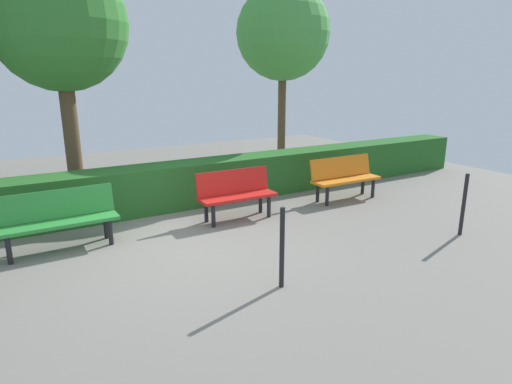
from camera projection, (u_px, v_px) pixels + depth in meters
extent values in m
plane|color=gray|center=(184.00, 245.00, 6.44)|extent=(17.90, 17.90, 0.00)
cube|color=orange|center=(346.00, 180.00, 8.69)|extent=(1.51, 0.44, 0.05)
cube|color=orange|center=(341.00, 167.00, 8.78)|extent=(1.51, 0.15, 0.42)
cylinder|color=black|center=(373.00, 188.00, 8.91)|extent=(0.07, 0.07, 0.39)
cylinder|color=black|center=(363.00, 185.00, 9.16)|extent=(0.07, 0.07, 0.39)
cylinder|color=black|center=(327.00, 196.00, 8.33)|extent=(0.07, 0.07, 0.39)
cylinder|color=black|center=(318.00, 193.00, 8.58)|extent=(0.07, 0.07, 0.39)
cube|color=red|center=(238.00, 197.00, 7.48)|extent=(1.39, 0.44, 0.05)
cube|color=red|center=(233.00, 181.00, 7.58)|extent=(1.38, 0.13, 0.42)
cylinder|color=black|center=(269.00, 207.00, 7.67)|extent=(0.07, 0.07, 0.39)
cylinder|color=black|center=(260.00, 202.00, 7.93)|extent=(0.07, 0.07, 0.39)
cylinder|color=black|center=(213.00, 216.00, 7.16)|extent=(0.07, 0.07, 0.39)
cylinder|color=black|center=(206.00, 211.00, 7.41)|extent=(0.07, 0.07, 0.39)
cube|color=#2D8C38|center=(59.00, 223.00, 6.16)|extent=(1.64, 0.44, 0.05)
cube|color=#2D8C38|center=(55.00, 204.00, 6.25)|extent=(1.63, 0.13, 0.42)
cylinder|color=black|center=(110.00, 232.00, 6.43)|extent=(0.07, 0.07, 0.39)
cylinder|color=black|center=(106.00, 226.00, 6.67)|extent=(0.07, 0.07, 0.39)
cylinder|color=black|center=(9.00, 251.00, 5.76)|extent=(0.07, 0.07, 0.39)
cylinder|color=black|center=(8.00, 243.00, 6.01)|extent=(0.07, 0.07, 0.39)
cube|color=#266023|center=(204.00, 182.00, 8.50)|extent=(13.90, 0.71, 0.85)
cylinder|color=brown|center=(282.00, 118.00, 11.05)|extent=(0.20, 0.20, 2.77)
sphere|color=#479942|center=(283.00, 33.00, 10.50)|extent=(2.30, 2.30, 2.30)
cylinder|color=brown|center=(72.00, 136.00, 8.36)|extent=(0.29, 0.29, 2.64)
sphere|color=#337A2D|center=(59.00, 23.00, 7.81)|extent=(2.47, 2.47, 2.47)
cylinder|color=black|center=(464.00, 205.00, 6.74)|extent=(0.06, 0.06, 1.00)
cylinder|color=black|center=(282.00, 248.00, 5.06)|extent=(0.06, 0.06, 1.00)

